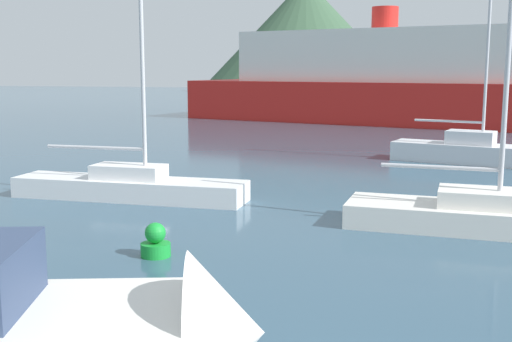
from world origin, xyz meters
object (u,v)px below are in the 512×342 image
(sailboat_outer, at_px, (129,185))
(ferry_distant, at_px, (383,82))
(buoy_marker, at_px, (156,242))
(motorboat_near, at_px, (21,329))
(sailboat_inner, at_px, (478,214))
(sailboat_middle, at_px, (470,150))

(sailboat_outer, relative_size, ferry_distant, 0.28)
(sailboat_outer, distance_m, buoy_marker, 6.13)
(motorboat_near, relative_size, sailboat_outer, 0.87)
(ferry_distant, xyz_separation_m, buoy_marker, (-2.40, -34.93, -2.55))
(sailboat_inner, xyz_separation_m, sailboat_outer, (-9.71, 1.34, 0.04))
(sailboat_outer, bearing_deg, ferry_distant, 79.19)
(sailboat_middle, relative_size, sailboat_outer, 0.96)
(ferry_distant, bearing_deg, buoy_marker, -79.39)
(sailboat_middle, height_order, ferry_distant, ferry_distant)
(sailboat_inner, bearing_deg, buoy_marker, -145.69)
(motorboat_near, bearing_deg, sailboat_outer, 91.30)
(sailboat_inner, height_order, ferry_distant, ferry_distant)
(motorboat_near, height_order, buoy_marker, motorboat_near)
(sailboat_middle, distance_m, buoy_marker, 16.99)
(motorboat_near, relative_size, sailboat_inner, 1.06)
(motorboat_near, distance_m, buoy_marker, 5.01)
(sailboat_inner, relative_size, sailboat_middle, 0.85)
(ferry_distant, bearing_deg, sailboat_middle, -61.75)
(sailboat_outer, xyz_separation_m, buoy_marker, (3.11, -5.28, -0.14))
(motorboat_near, bearing_deg, sailboat_middle, 54.38)
(sailboat_middle, relative_size, buoy_marker, 11.08)
(buoy_marker, bearing_deg, sailboat_outer, 120.54)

